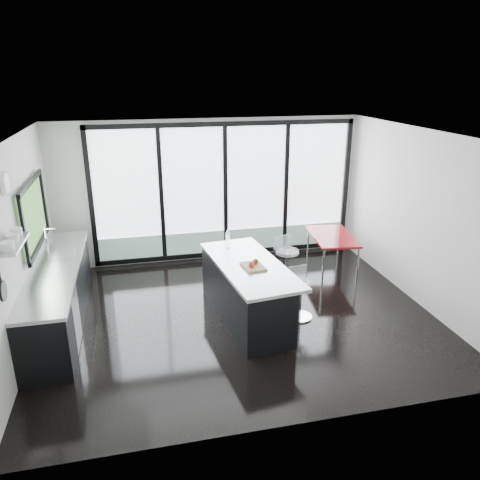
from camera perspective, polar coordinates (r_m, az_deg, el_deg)
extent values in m
cube|color=black|center=(7.47, -0.23, -9.16)|extent=(6.00, 5.00, 0.00)
cube|color=white|center=(6.58, -0.27, 12.68)|extent=(6.00, 5.00, 0.00)
cube|color=beige|center=(9.25, -3.70, 5.95)|extent=(6.00, 0.00, 2.80)
cube|color=white|center=(9.27, -1.83, 6.02)|extent=(5.00, 0.02, 2.50)
cube|color=slate|center=(9.54, -1.71, -0.06)|extent=(5.00, 0.02, 0.44)
cube|color=black|center=(9.08, -9.57, 5.45)|extent=(0.08, 0.04, 2.50)
cube|color=black|center=(9.24, -1.78, 5.96)|extent=(0.08, 0.04, 2.50)
cube|color=black|center=(9.55, 5.64, 6.34)|extent=(0.08, 0.04, 2.50)
cube|color=beige|center=(4.69, 6.61, -8.64)|extent=(6.00, 0.00, 2.80)
cube|color=beige|center=(6.92, -25.26, -0.86)|extent=(0.00, 5.00, 2.80)
cube|color=#487639|center=(7.69, -24.01, 2.88)|extent=(0.02, 1.60, 0.90)
cube|color=#AAADAF|center=(6.00, -26.06, -0.45)|extent=(0.25, 0.80, 0.03)
cylinder|color=white|center=(6.38, -26.75, 6.23)|extent=(0.04, 0.30, 0.30)
cylinder|color=black|center=(5.80, -26.93, -5.56)|extent=(0.03, 0.24, 0.24)
cube|color=beige|center=(8.07, 21.02, 2.54)|extent=(0.00, 5.00, 2.80)
cube|color=black|center=(7.58, -21.22, -6.46)|extent=(0.65, 3.20, 0.87)
cube|color=#AAADAF|center=(7.40, -21.66, -3.25)|extent=(0.69, 3.24, 0.05)
cube|color=#AAADAF|center=(7.86, -21.19, -1.85)|extent=(0.45, 0.48, 0.06)
cylinder|color=silver|center=(7.80, -22.50, -0.26)|extent=(0.02, 0.02, 0.44)
cube|color=#AAADAF|center=(6.88, -19.35, -9.13)|extent=(0.03, 0.60, 0.80)
cube|color=black|center=(7.21, 0.57, -6.47)|extent=(0.99, 2.22, 0.85)
cube|color=#AAADAF|center=(7.05, 1.18, -3.10)|extent=(1.19, 2.30, 0.05)
cube|color=tan|center=(6.91, 1.62, -3.25)|extent=(0.34, 0.42, 0.03)
sphere|color=maroon|center=(6.83, 1.40, -3.00)|extent=(0.10, 0.10, 0.09)
sphere|color=maroon|center=(6.95, 1.93, -2.61)|extent=(0.09, 0.09, 0.08)
cylinder|color=silver|center=(7.60, -1.50, -0.05)|extent=(0.08, 0.08, 0.27)
cylinder|color=silver|center=(7.32, 7.32, -7.17)|extent=(0.44, 0.44, 0.63)
cylinder|color=silver|center=(8.20, 5.71, -3.62)|extent=(0.59, 0.59, 0.73)
cube|color=maroon|center=(9.15, 11.08, -1.49)|extent=(0.90, 1.38, 0.69)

